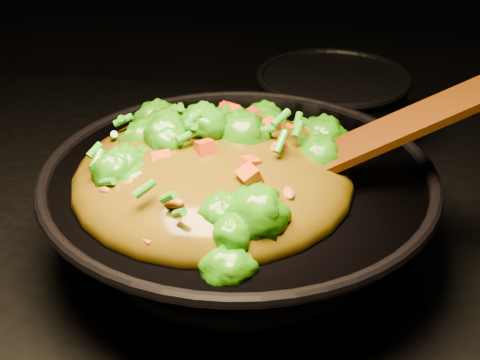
# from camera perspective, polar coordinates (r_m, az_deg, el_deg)

# --- Properties ---
(wok) EXTENTS (0.55, 0.55, 0.12)m
(wok) POSITION_cam_1_polar(r_m,az_deg,el_deg) (0.80, -0.12, -3.26)
(wok) COLOR black
(wok) RESTS_ON stovetop
(stir_fry) EXTENTS (0.33, 0.33, 0.11)m
(stir_fry) POSITION_cam_1_polar(r_m,az_deg,el_deg) (0.72, -2.40, 3.34)
(stir_fry) COLOR #267A08
(stir_fry) RESTS_ON wok
(spatula) EXTENTS (0.33, 0.15, 0.14)m
(spatula) POSITION_cam_1_polar(r_m,az_deg,el_deg) (0.74, 11.84, 3.69)
(spatula) COLOR #3C1407
(spatula) RESTS_ON wok
(back_pot) EXTENTS (0.29, 0.29, 0.13)m
(back_pot) POSITION_cam_1_polar(r_m,az_deg,el_deg) (1.07, 7.77, 5.79)
(back_pot) COLOR black
(back_pot) RESTS_ON stovetop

